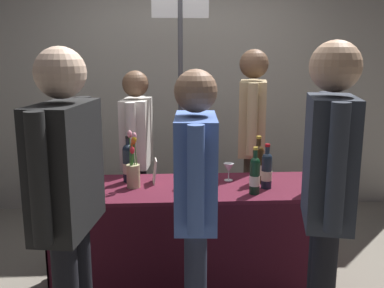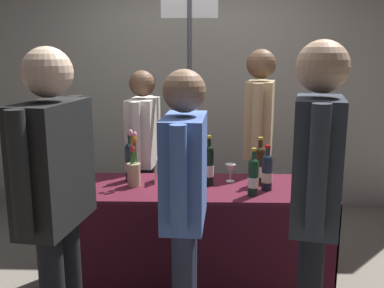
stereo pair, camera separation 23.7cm
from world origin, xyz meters
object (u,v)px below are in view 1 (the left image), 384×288
object	(u,v)px
display_bottle_0	(258,163)
flower_vase	(133,169)
tasting_table	(192,219)
booth_signpost	(181,91)
vendor_presenter	(252,133)
featured_wine_bottle	(128,162)
wine_glass_mid	(229,168)
taster_foreground_right	(68,191)
wine_glass_near_vendor	(187,172)

from	to	relation	value
display_bottle_0	flower_vase	size ratio (longest dim) A/B	0.86
tasting_table	booth_signpost	bearing A→B (deg)	92.76
tasting_table	vendor_presenter	distance (m)	0.95
featured_wine_bottle	display_bottle_0	distance (m)	0.92
wine_glass_mid	tasting_table	bearing A→B (deg)	-155.41
tasting_table	display_bottle_0	world-z (taller)	display_bottle_0
booth_signpost	display_bottle_0	bearing A→B (deg)	-60.06
featured_wine_bottle	tasting_table	bearing A→B (deg)	-17.00
vendor_presenter	taster_foreground_right	bearing A→B (deg)	-26.29
wine_glass_mid	vendor_presenter	size ratio (longest dim) A/B	0.07
taster_foreground_right	display_bottle_0	bearing A→B (deg)	-40.88
display_bottle_0	wine_glass_near_vendor	bearing A→B (deg)	-171.70
tasting_table	featured_wine_bottle	bearing A→B (deg)	163.00
display_bottle_0	booth_signpost	distance (m)	1.13
display_bottle_0	featured_wine_bottle	bearing A→B (deg)	175.02
wine_glass_mid	taster_foreground_right	world-z (taller)	taster_foreground_right
wine_glass_mid	flower_vase	distance (m)	0.69
wine_glass_near_vendor	tasting_table	bearing A→B (deg)	25.21
vendor_presenter	featured_wine_bottle	bearing A→B (deg)	-52.47
featured_wine_bottle	flower_vase	world-z (taller)	flower_vase
wine_glass_near_vendor	flower_vase	distance (m)	0.37
booth_signpost	vendor_presenter	bearing A→B (deg)	-30.82
taster_foreground_right	featured_wine_bottle	bearing A→B (deg)	-1.83
display_bottle_0	wine_glass_near_vendor	size ratio (longest dim) A/B	2.25
featured_wine_bottle	wine_glass_near_vendor	world-z (taller)	featured_wine_bottle
wine_glass_near_vendor	display_bottle_0	bearing A→B (deg)	8.30
wine_glass_mid	flower_vase	xyz separation A→B (m)	(-0.68, -0.12, 0.04)
wine_glass_near_vendor	vendor_presenter	size ratio (longest dim) A/B	0.09
tasting_table	wine_glass_near_vendor	xyz separation A→B (m)	(-0.04, -0.02, 0.35)
wine_glass_mid	booth_signpost	distance (m)	1.01
vendor_presenter	display_bottle_0	bearing A→B (deg)	5.46
tasting_table	taster_foreground_right	world-z (taller)	taster_foreground_right
wine_glass_near_vendor	vendor_presenter	xyz separation A→B (m)	(0.57, 0.63, 0.15)
flower_vase	booth_signpost	distance (m)	1.11
flower_vase	vendor_presenter	size ratio (longest dim) A/B	0.23
display_bottle_0	wine_glass_near_vendor	world-z (taller)	display_bottle_0
booth_signpost	wine_glass_mid	bearing A→B (deg)	-69.01
taster_foreground_right	booth_signpost	size ratio (longest dim) A/B	0.78
featured_wine_bottle	wine_glass_near_vendor	xyz separation A→B (m)	(0.41, -0.15, -0.03)
display_bottle_0	tasting_table	bearing A→B (deg)	-173.13
display_bottle_0	booth_signpost	xyz separation A→B (m)	(-0.52, 0.90, 0.44)
featured_wine_bottle	taster_foreground_right	size ratio (longest dim) A/B	0.20
featured_wine_bottle	wine_glass_near_vendor	distance (m)	0.44
featured_wine_bottle	taster_foreground_right	bearing A→B (deg)	-100.58
booth_signpost	taster_foreground_right	bearing A→B (deg)	-107.83
wine_glass_near_vendor	booth_signpost	size ratio (longest dim) A/B	0.07
tasting_table	taster_foreground_right	bearing A→B (deg)	-125.75
featured_wine_bottle	booth_signpost	size ratio (longest dim) A/B	0.15
wine_glass_near_vendor	wine_glass_mid	distance (m)	0.34
tasting_table	display_bottle_0	bearing A→B (deg)	6.87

